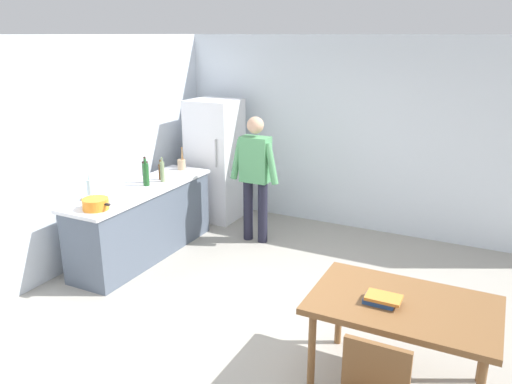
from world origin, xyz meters
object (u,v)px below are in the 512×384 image
(cooking_pot, at_px, (96,204))
(bottle_wine_dark, at_px, (145,172))
(refrigerator, at_px, (215,160))
(utensil_jar, at_px, (181,164))
(dining_table, at_px, (403,311))
(bottle_vinegar_tall, at_px, (162,171))
(bottle_beer_brown, at_px, (161,171))
(person, at_px, (255,171))
(bottle_wine_green, at_px, (146,174))
(bottle_water_clear, at_px, (90,190))
(book_stack, at_px, (381,299))

(cooking_pot, height_order, bottle_wine_dark, bottle_wine_dark)
(refrigerator, xyz_separation_m, utensil_jar, (-0.14, -0.67, 0.08))
(dining_table, height_order, bottle_wine_dark, bottle_wine_dark)
(bottle_vinegar_tall, xyz_separation_m, bottle_beer_brown, (-0.08, 0.08, -0.03))
(dining_table, distance_m, utensil_jar, 4.01)
(person, distance_m, utensil_jar, 1.10)
(refrigerator, bearing_deg, bottle_wine_dark, -96.85)
(bottle_vinegar_tall, height_order, bottle_wine_green, bottle_wine_green)
(refrigerator, bearing_deg, bottle_vinegar_tall, -90.56)
(cooking_pot, xyz_separation_m, bottle_water_clear, (-0.27, 0.21, 0.07))
(bottle_wine_dark, distance_m, book_stack, 3.60)
(dining_table, xyz_separation_m, cooking_pot, (-3.32, 0.24, 0.29))
(bottle_wine_dark, bearing_deg, bottle_wine_green, -48.19)
(dining_table, bearing_deg, refrigerator, 140.71)
(cooking_pot, bearing_deg, bottle_wine_dark, 98.40)
(book_stack, bearing_deg, dining_table, 29.65)
(bottle_vinegar_tall, distance_m, book_stack, 3.51)
(person, bearing_deg, bottle_beer_brown, -148.49)
(utensil_jar, relative_size, bottle_water_clear, 1.07)
(refrigerator, height_order, bottle_water_clear, refrigerator)
(bottle_vinegar_tall, bearing_deg, refrigerator, 89.44)
(person, distance_m, bottle_vinegar_tall, 1.20)
(bottle_vinegar_tall, bearing_deg, book_stack, -25.60)
(bottle_vinegar_tall, distance_m, bottle_water_clear, 1.02)
(bottle_wine_green, bearing_deg, refrigerator, 86.55)
(bottle_wine_dark, bearing_deg, book_stack, -22.49)
(cooking_pot, xyz_separation_m, bottle_beer_brown, (-0.08, 1.26, 0.05))
(utensil_jar, distance_m, bottle_wine_green, 0.84)
(refrigerator, height_order, person, refrigerator)
(utensil_jar, height_order, bottle_water_clear, utensil_jar)
(bottle_wine_dark, bearing_deg, utensil_jar, 87.87)
(person, relative_size, bottle_water_clear, 5.67)
(bottle_vinegar_tall, bearing_deg, bottle_wine_dark, -138.07)
(bottle_wine_dark, relative_size, bottle_water_clear, 1.13)
(refrigerator, height_order, cooking_pot, refrigerator)
(dining_table, height_order, bottle_wine_green, bottle_wine_green)
(person, xyz_separation_m, utensil_jar, (-1.09, -0.11, 0.00))
(bottle_vinegar_tall, bearing_deg, bottle_beer_brown, 137.38)
(bottle_vinegar_tall, bearing_deg, utensil_jar, 102.06)
(book_stack, bearing_deg, person, 134.56)
(dining_table, relative_size, cooking_pot, 3.50)
(bottle_water_clear, distance_m, book_stack, 3.48)
(dining_table, height_order, bottle_vinegar_tall, bottle_vinegar_tall)
(bottle_wine_green, bearing_deg, person, 42.33)
(bottle_beer_brown, bearing_deg, cooking_pot, -86.36)
(bottle_beer_brown, distance_m, bottle_water_clear, 1.07)
(bottle_beer_brown, bearing_deg, bottle_wine_green, -88.99)
(refrigerator, xyz_separation_m, dining_table, (3.30, -2.70, -0.23))
(refrigerator, bearing_deg, bottle_wine_green, -93.45)
(refrigerator, height_order, book_stack, refrigerator)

